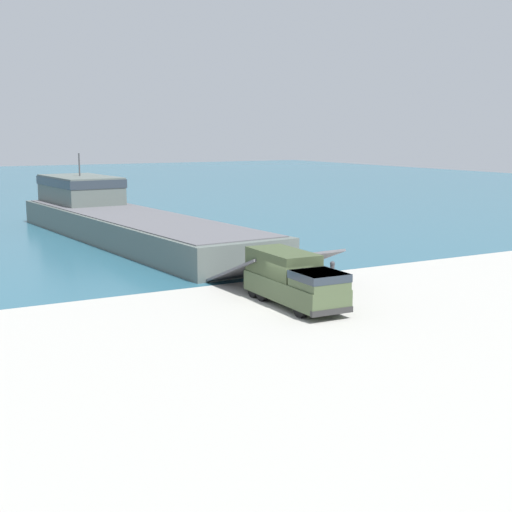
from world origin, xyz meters
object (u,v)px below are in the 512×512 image
landing_craft (120,218)px  military_truck (294,279)px  mooring_bollard (332,267)px  soldier_on_ramp (347,286)px

landing_craft → military_truck: landing_craft is taller
military_truck → mooring_bollard: 9.70m
landing_craft → mooring_bollard: bearing=-78.1°
soldier_on_ramp → mooring_bollard: size_ratio=1.85×
landing_craft → mooring_bollard: 25.69m
military_truck → soldier_on_ramp: (3.03, -1.01, -0.55)m
military_truck → soldier_on_ramp: size_ratio=4.56×
military_truck → mooring_bollard: bearing=132.9°
landing_craft → military_truck: size_ratio=5.74×
soldier_on_ramp → military_truck: bearing=-136.3°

